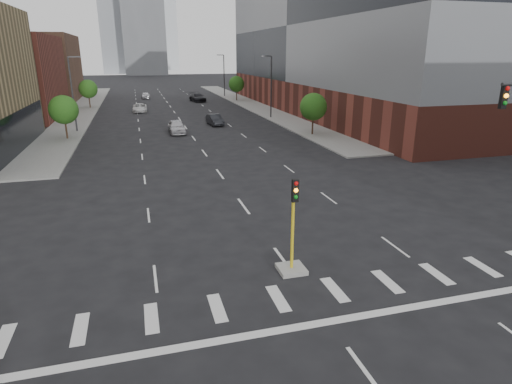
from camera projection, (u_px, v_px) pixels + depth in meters
name	position (u px, v px, depth m)	size (l,w,h in m)	color
sidewalk_left_far	(84.00, 109.00, 75.10)	(5.00, 92.00, 0.15)	gray
sidewalk_right_far	(249.00, 104.00, 82.77)	(5.00, 92.00, 0.15)	gray
building_left_far_b	(23.00, 68.00, 86.40)	(20.00, 24.00, 13.00)	brown
building_right_main	(355.00, 43.00, 70.26)	(24.00, 70.00, 22.00)	brown
tower_mid	(143.00, 23.00, 187.52)	(18.00, 18.00, 44.00)	slate
median_traffic_signal	(292.00, 252.00, 19.10)	(1.20, 1.20, 4.40)	#999993
streetlight_right_a	(271.00, 84.00, 63.43)	(1.60, 0.22, 9.07)	#2D2D30
streetlight_right_b	(224.00, 74.00, 95.48)	(1.60, 0.22, 9.07)	#2D2D30
streetlight_left	(73.00, 91.00, 52.00)	(1.60, 0.22, 9.07)	#2D2D30
tree_left_near	(64.00, 110.00, 47.77)	(3.20, 3.20, 4.85)	#382619
tree_left_far	(88.00, 89.00, 75.25)	(3.20, 3.20, 4.85)	#382619
tree_right_near	(313.00, 107.00, 50.35)	(3.20, 3.20, 4.85)	#382619
tree_right_far	(236.00, 84.00, 86.98)	(3.20, 3.20, 4.85)	#382619
car_near_left	(177.00, 127.00, 52.50)	(1.95, 4.83, 1.65)	#B4B3B8
car_mid_right	(215.00, 120.00, 58.47)	(1.54, 4.42, 1.46)	black
car_far_left	(140.00, 108.00, 71.60)	(2.25, 4.88, 1.36)	silver
car_deep_right	(198.00, 97.00, 86.93)	(2.35, 5.79, 1.68)	black
car_distant	(146.00, 95.00, 92.54)	(1.63, 4.04, 1.38)	silver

